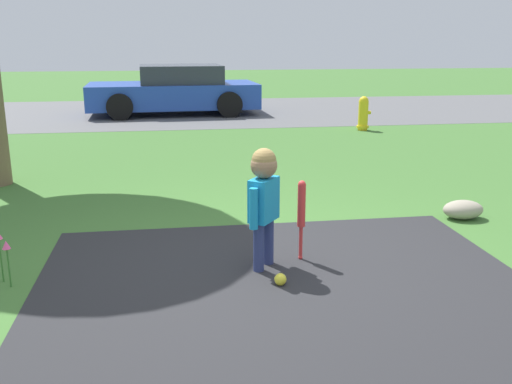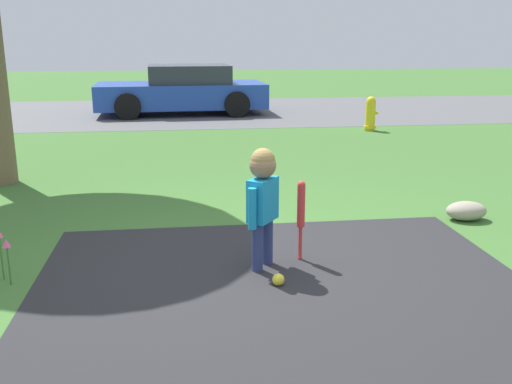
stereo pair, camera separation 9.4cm
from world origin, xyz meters
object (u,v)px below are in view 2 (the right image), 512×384
Objects in this scene: baseball_bat at (301,209)px; parked_car at (183,90)px; child at (263,192)px; sports_ball at (278,280)px; fire_hydrant at (371,114)px.

parked_car reaches higher than baseball_bat.
baseball_bat is (0.33, 0.12, -0.19)m from child.
child is 0.68m from sports_ball.
sports_ball is at bearing -132.54° from child.
child is 1.44× the size of baseball_bat.
fire_hydrant is (3.10, 6.68, -0.29)m from child.
child is 0.24× the size of parked_car.
baseball_bat is 7.36× the size of sports_ball.
child is at bearing -159.32° from baseball_bat.
child is at bearing -114.88° from fire_hydrant.
parked_car is at bearing 93.44° from sports_ball.
fire_hydrant reaches higher than baseball_bat.
sports_ball is 0.02× the size of parked_car.
sports_ball is at bearing -118.60° from baseball_bat.
fire_hydrant reaches higher than sports_ball.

